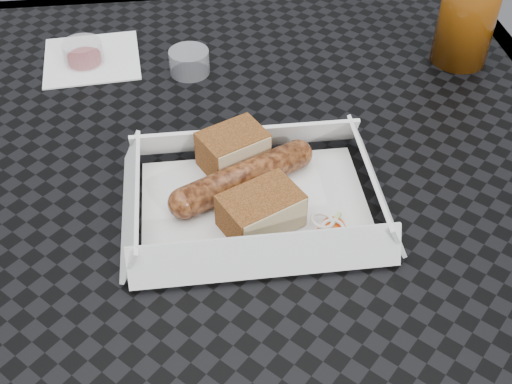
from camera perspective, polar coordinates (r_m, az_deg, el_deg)
patio_table at (r=0.74m, az=-1.82°, el=-1.53°), size 0.80×0.80×0.74m
food_tray at (r=0.63m, az=-0.11°, el=-1.23°), size 0.22×0.15×0.00m
bratwurst at (r=0.64m, az=-1.16°, el=1.30°), size 0.15×0.09×0.03m
bread_near at (r=0.66m, az=-2.06°, el=3.79°), size 0.08×0.07×0.04m
bread_far at (r=0.60m, az=0.43°, el=-1.66°), size 0.09×0.07×0.04m
veg_garnish at (r=0.61m, az=6.78°, el=-3.06°), size 0.03×0.03×0.00m
napkin at (r=0.87m, az=-14.38°, el=11.41°), size 0.13×0.13×0.00m
condiment_cup_sauce at (r=0.86m, az=-15.10°, el=11.82°), size 0.05×0.05×0.03m
condiment_cup_empty at (r=0.82m, az=-5.95°, el=11.43°), size 0.05×0.05×0.03m
drink_glass at (r=0.85m, az=18.42°, el=15.11°), size 0.07×0.07×0.14m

